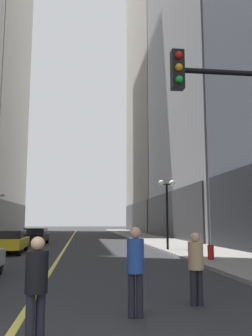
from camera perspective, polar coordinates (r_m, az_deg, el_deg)
The scene contains 11 objects.
ground_plane at distance 39.25m, azimuth -8.66°, elevation -10.96°, with size 200.00×200.00×0.00m, color #2D2D30.
sidewalk_right at distance 39.87m, azimuth 3.50°, elevation -10.89°, with size 4.50×78.00×0.15m, color gray.
lane_centre_stripe at distance 39.25m, azimuth -8.66°, elevation -10.96°, with size 0.16×70.00×0.01m, color #E5D64C.
building_right_far at distance 73.95m, azimuth 6.87°, elevation 18.17°, with size 13.80×26.00×69.77m.
car_yellow at distance 22.86m, azimuth -17.77°, elevation -10.79°, with size 1.89×4.60×1.32m.
car_black at distance 30.92m, azimuth -13.96°, elevation -10.21°, with size 1.87×4.69×1.32m.
pedestrian_in_blue_hoodie at distance 7.40m, azimuth 1.49°, elevation -14.81°, with size 0.41×0.41×1.74m.
pedestrian_in_black_coat at distance 5.89m, azimuth -13.84°, elevation -16.99°, with size 0.46×0.46×1.62m.
pedestrian_in_tan_trench at distance 8.59m, azimuth 10.88°, elevation -14.37°, with size 0.39×0.39×1.60m.
street_lamp_right_mid at distance 23.00m, azimuth 6.42°, elevation -4.79°, with size 1.06×0.36×4.43m.
fire_hydrant_right at distance 17.17m, azimuth 13.13°, elevation -12.98°, with size 0.28×0.28×0.80m, color red.
Camera 1 is at (1.14, -4.19, 1.85)m, focal length 38.95 mm.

